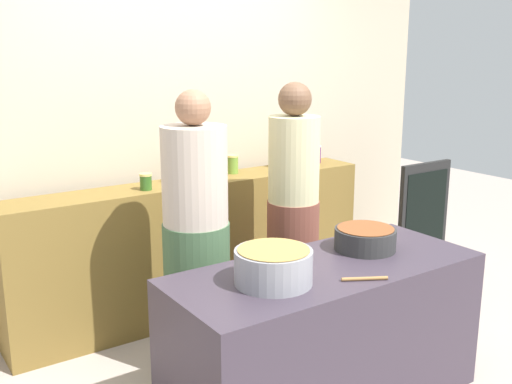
# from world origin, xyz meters

# --- Properties ---
(ground) EXTENTS (12.00, 12.00, 0.00)m
(ground) POSITION_xyz_m (0.00, 0.00, 0.00)
(ground) COLOR #A8988D
(storefront_wall) EXTENTS (4.80, 0.12, 3.00)m
(storefront_wall) POSITION_xyz_m (0.00, 1.45, 1.50)
(storefront_wall) COLOR #B7A990
(storefront_wall) RESTS_ON ground
(display_shelf) EXTENTS (2.70, 0.36, 0.98)m
(display_shelf) POSITION_xyz_m (0.00, 1.10, 0.49)
(display_shelf) COLOR brown
(display_shelf) RESTS_ON ground
(prep_table) EXTENTS (1.70, 0.70, 0.78)m
(prep_table) POSITION_xyz_m (0.00, -0.30, 0.39)
(prep_table) COLOR #382E3A
(prep_table) RESTS_ON ground
(preserve_jar_0) EXTENTS (0.08, 0.08, 0.11)m
(preserve_jar_0) POSITION_xyz_m (-0.40, 1.04, 1.04)
(preserve_jar_0) COLOR #2F5B20
(preserve_jar_0) RESTS_ON display_shelf
(preserve_jar_1) EXTENTS (0.07, 0.07, 0.11)m
(preserve_jar_1) POSITION_xyz_m (-0.15, 1.14, 1.04)
(preserve_jar_1) COLOR #47144E
(preserve_jar_1) RESTS_ON display_shelf
(preserve_jar_2) EXTENTS (0.09, 0.09, 0.13)m
(preserve_jar_2) POSITION_xyz_m (-0.04, 1.05, 1.05)
(preserve_jar_2) COLOR olive
(preserve_jar_2) RESTS_ON display_shelf
(preserve_jar_3) EXTENTS (0.09, 0.09, 0.14)m
(preserve_jar_3) POSITION_xyz_m (0.11, 1.16, 1.05)
(preserve_jar_3) COLOR #B73719
(preserve_jar_3) RESTS_ON display_shelf
(preserve_jar_4) EXTENTS (0.09, 0.09, 0.14)m
(preserve_jar_4) POSITION_xyz_m (0.35, 1.17, 1.05)
(preserve_jar_4) COLOR olive
(preserve_jar_4) RESTS_ON display_shelf
(preserve_jar_5) EXTENTS (0.08, 0.08, 0.14)m
(preserve_jar_5) POSITION_xyz_m (0.77, 1.16, 1.05)
(preserve_jar_5) COLOR gold
(preserve_jar_5) RESTS_ON display_shelf
(preserve_jar_6) EXTENTS (0.07, 0.07, 0.12)m
(preserve_jar_6) POSITION_xyz_m (0.97, 1.04, 1.04)
(preserve_jar_6) COLOR gold
(preserve_jar_6) RESTS_ON display_shelf
(preserve_jar_7) EXTENTS (0.09, 0.09, 0.14)m
(preserve_jar_7) POSITION_xyz_m (1.13, 1.15, 1.05)
(preserve_jar_7) COLOR #5A1A5C
(preserve_jar_7) RESTS_ON display_shelf
(cooking_pot_left) EXTENTS (0.38, 0.38, 0.17)m
(cooking_pot_left) POSITION_xyz_m (-0.37, -0.33, 0.87)
(cooking_pot_left) COLOR gray
(cooking_pot_left) RESTS_ON prep_table
(cooking_pot_center) EXTENTS (0.34, 0.34, 0.13)m
(cooking_pot_center) POSITION_xyz_m (0.35, -0.22, 0.85)
(cooking_pot_center) COLOR #2D2D2D
(cooking_pot_center) RESTS_ON prep_table
(wooden_spoon) EXTENTS (0.21, 0.13, 0.02)m
(wooden_spoon) POSITION_xyz_m (0.02, -0.56, 0.79)
(wooden_spoon) COLOR #9E703D
(wooden_spoon) RESTS_ON prep_table
(cook_with_tongs) EXTENTS (0.39, 0.39, 1.67)m
(cook_with_tongs) POSITION_xyz_m (-0.39, 0.39, 0.75)
(cook_with_tongs) COLOR #405E3E
(cook_with_tongs) RESTS_ON ground
(cook_in_cap) EXTENTS (0.35, 0.35, 1.68)m
(cook_in_cap) POSITION_xyz_m (0.39, 0.49, 0.77)
(cook_in_cap) COLOR brown
(cook_in_cap) RESTS_ON ground
(chalkboard_sign) EXTENTS (0.54, 0.05, 1.00)m
(chalkboard_sign) POSITION_xyz_m (1.78, 0.56, 0.51)
(chalkboard_sign) COLOR black
(chalkboard_sign) RESTS_ON ground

